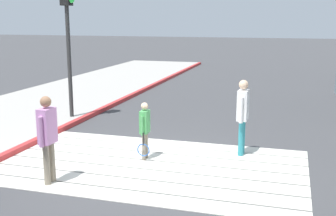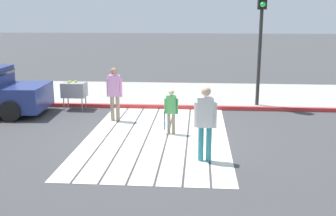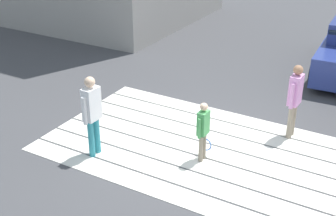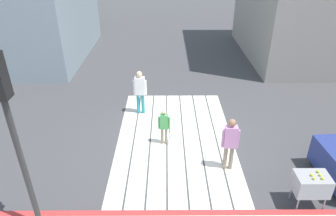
% 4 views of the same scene
% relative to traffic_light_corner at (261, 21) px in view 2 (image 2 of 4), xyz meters
% --- Properties ---
extents(ground_plane, '(120.00, 120.00, 0.00)m').
position_rel_traffic_light_corner_xyz_m(ground_plane, '(3.58, -3.17, -3.04)').
color(ground_plane, '#424244').
extents(crosswalk_stripes, '(6.40, 3.80, 0.01)m').
position_rel_traffic_light_corner_xyz_m(crosswalk_stripes, '(3.58, -3.17, -3.03)').
color(crosswalk_stripes, silver).
rests_on(crosswalk_stripes, ground).
extents(sidewalk_west, '(4.80, 40.00, 0.12)m').
position_rel_traffic_light_corner_xyz_m(sidewalk_west, '(-2.02, -3.17, -2.98)').
color(sidewalk_west, '#ADA8A0').
rests_on(sidewalk_west, ground).
extents(curb_painted, '(0.16, 40.00, 0.13)m').
position_rel_traffic_light_corner_xyz_m(curb_painted, '(0.33, -3.17, -2.97)').
color(curb_painted, '#BC3333').
rests_on(curb_painted, ground).
extents(traffic_light_corner, '(0.39, 0.28, 4.24)m').
position_rel_traffic_light_corner_xyz_m(traffic_light_corner, '(0.00, 0.00, 0.00)').
color(traffic_light_corner, '#2D2D2D').
rests_on(traffic_light_corner, ground).
extents(tennis_ball_cart, '(0.56, 0.80, 1.02)m').
position_rel_traffic_light_corner_xyz_m(tennis_ball_cart, '(0.68, -6.36, -2.34)').
color(tennis_ball_cart, '#99999E').
rests_on(tennis_ball_cart, ground).
extents(pedestrian_adult_lead, '(0.23, 0.49, 1.67)m').
position_rel_traffic_light_corner_xyz_m(pedestrian_adult_lead, '(2.08, -4.64, -2.06)').
color(pedestrian_adult_lead, gray).
rests_on(pedestrian_adult_lead, ground).
extents(pedestrian_adult_trailing, '(0.24, 0.50, 1.72)m').
position_rel_traffic_light_corner_xyz_m(pedestrian_adult_trailing, '(5.33, -1.91, -2.04)').
color(pedestrian_adult_trailing, teal).
rests_on(pedestrian_adult_trailing, ground).
extents(pedestrian_child_with_racket, '(0.28, 0.39, 1.27)m').
position_rel_traffic_light_corner_xyz_m(pedestrian_child_with_racket, '(3.33, -2.82, -2.32)').
color(pedestrian_child_with_racket, gray).
rests_on(pedestrian_child_with_racket, ground).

